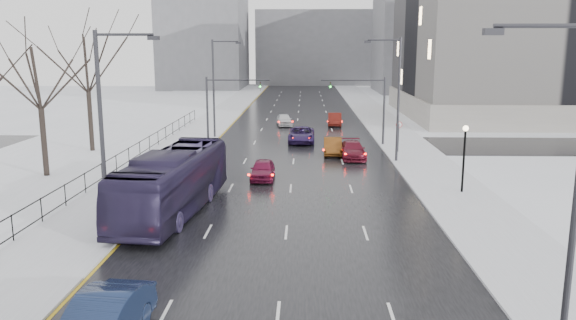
# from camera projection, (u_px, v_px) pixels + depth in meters

# --- Properties ---
(road) EXTENTS (16.00, 150.00, 0.04)m
(road) POSITION_uv_depth(u_px,v_px,m) (297.00, 127.00, 65.67)
(road) COLOR black
(road) RESTS_ON ground
(cross_road) EXTENTS (130.00, 10.00, 0.04)m
(cross_road) POSITION_uv_depth(u_px,v_px,m) (295.00, 145.00, 53.92)
(cross_road) COLOR black
(cross_road) RESTS_ON ground
(sidewalk_left) EXTENTS (5.00, 150.00, 0.16)m
(sidewalk_left) POSITION_uv_depth(u_px,v_px,m) (208.00, 126.00, 65.97)
(sidewalk_left) COLOR silver
(sidewalk_left) RESTS_ON ground
(sidewalk_right) EXTENTS (5.00, 150.00, 0.16)m
(sidewalk_right) POSITION_uv_depth(u_px,v_px,m) (387.00, 127.00, 65.36)
(sidewalk_right) COLOR silver
(sidewalk_right) RESTS_ON ground
(park_strip) EXTENTS (14.00, 150.00, 0.12)m
(park_strip) POSITION_uv_depth(u_px,v_px,m) (128.00, 126.00, 66.25)
(park_strip) COLOR white
(park_strip) RESTS_ON ground
(tree_park_d) EXTENTS (8.75, 8.75, 12.50)m
(tree_park_d) POSITION_uv_depth(u_px,v_px,m) (47.00, 177.00, 40.72)
(tree_park_d) COLOR black
(tree_park_d) RESTS_ON ground
(tree_park_e) EXTENTS (9.45, 9.45, 13.50)m
(tree_park_e) POSITION_uv_depth(u_px,v_px,m) (93.00, 152.00, 50.53)
(tree_park_e) COLOR black
(tree_park_e) RESTS_ON ground
(iron_fence) EXTENTS (0.06, 70.00, 1.30)m
(iron_fence) POSITION_uv_depth(u_px,v_px,m) (91.00, 178.00, 36.48)
(iron_fence) COLOR black
(iron_fence) RESTS_ON sidewalk_left
(streetlight_r_near) EXTENTS (2.95, 0.25, 10.00)m
(streetlight_r_near) POSITION_uv_depth(u_px,v_px,m) (570.00, 183.00, 15.34)
(streetlight_r_near) COLOR #2D2D33
(streetlight_r_near) RESTS_ON ground
(streetlight_r_mid) EXTENTS (2.95, 0.25, 10.00)m
(streetlight_r_mid) POSITION_uv_depth(u_px,v_px,m) (396.00, 93.00, 44.73)
(streetlight_r_mid) COLOR #2D2D33
(streetlight_r_mid) RESTS_ON ground
(streetlight_l_near) EXTENTS (2.95, 0.25, 10.00)m
(streetlight_l_near) POSITION_uv_depth(u_px,v_px,m) (106.00, 128.00, 25.61)
(streetlight_l_near) COLOR #2D2D33
(streetlight_l_near) RESTS_ON ground
(streetlight_l_far) EXTENTS (2.95, 0.25, 10.00)m
(streetlight_l_far) POSITION_uv_depth(u_px,v_px,m) (216.00, 83.00, 56.97)
(streetlight_l_far) COLOR #2D2D33
(streetlight_l_far) RESTS_ON ground
(lamppost_r_mid) EXTENTS (0.36, 0.36, 4.28)m
(lamppost_r_mid) POSITION_uv_depth(u_px,v_px,m) (464.00, 149.00, 35.38)
(lamppost_r_mid) COLOR black
(lamppost_r_mid) RESTS_ON sidewalk_right
(mast_signal_right) EXTENTS (6.10, 0.33, 6.50)m
(mast_signal_right) POSITION_uv_depth(u_px,v_px,m) (373.00, 103.00, 52.89)
(mast_signal_right) COLOR #2D2D33
(mast_signal_right) RESTS_ON ground
(mast_signal_left) EXTENTS (6.10, 0.33, 6.50)m
(mast_signal_left) POSITION_uv_depth(u_px,v_px,m) (218.00, 102.00, 53.32)
(mast_signal_left) COLOR #2D2D33
(mast_signal_left) RESTS_ON ground
(no_uturn_sign) EXTENTS (0.60, 0.06, 2.70)m
(no_uturn_sign) POSITION_uv_depth(u_px,v_px,m) (399.00, 128.00, 49.28)
(no_uturn_sign) COLOR #2D2D33
(no_uturn_sign) RESTS_ON sidewalk_right
(civic_building) EXTENTS (41.00, 31.00, 24.80)m
(civic_building) POSITION_uv_depth(u_px,v_px,m) (563.00, 32.00, 74.20)
(civic_building) COLOR gray
(civic_building) RESTS_ON ground
(bldg_far_right) EXTENTS (24.00, 20.00, 22.00)m
(bldg_far_right) POSITION_uv_depth(u_px,v_px,m) (435.00, 38.00, 116.57)
(bldg_far_right) COLOR slate
(bldg_far_right) RESTS_ON ground
(bldg_far_left) EXTENTS (18.00, 22.00, 28.00)m
(bldg_far_left) POSITION_uv_depth(u_px,v_px,m) (204.00, 26.00, 127.24)
(bldg_far_left) COLOR slate
(bldg_far_left) RESTS_ON ground
(bldg_far_center) EXTENTS (30.00, 18.00, 18.00)m
(bldg_far_center) POSITION_uv_depth(u_px,v_px,m) (317.00, 48.00, 142.16)
(bldg_far_center) COLOR slate
(bldg_far_center) RESTS_ON ground
(bus) EXTENTS (4.29, 13.04, 3.56)m
(bus) POSITION_uv_depth(u_px,v_px,m) (173.00, 182.00, 31.50)
(bus) COLOR #292141
(bus) RESTS_ON road
(sedan_center_near) EXTENTS (1.66, 4.09, 1.39)m
(sedan_center_near) POSITION_uv_depth(u_px,v_px,m) (263.00, 170.00, 39.74)
(sedan_center_near) COLOR maroon
(sedan_center_near) RESTS_ON road
(sedan_right_near) EXTENTS (1.64, 4.47, 1.46)m
(sedan_right_near) POSITION_uv_depth(u_px,v_px,m) (333.00, 146.00, 48.97)
(sedan_right_near) COLOR brown
(sedan_right_near) RESTS_ON road
(sedan_right_cross) EXTENTS (2.59, 5.49, 1.52)m
(sedan_right_cross) POSITION_uv_depth(u_px,v_px,m) (301.00, 135.00, 55.12)
(sedan_right_cross) COLOR #2A194C
(sedan_right_cross) RESTS_ON road
(sedan_right_far) EXTENTS (2.13, 4.95, 1.42)m
(sedan_right_far) POSITION_uv_depth(u_px,v_px,m) (353.00, 150.00, 47.18)
(sedan_right_far) COLOR maroon
(sedan_right_far) RESTS_ON road
(sedan_center_far) EXTENTS (2.21, 4.40, 1.44)m
(sedan_center_far) POSITION_uv_depth(u_px,v_px,m) (284.00, 120.00, 66.76)
(sedan_center_far) COLOR silver
(sedan_center_far) RESTS_ON road
(sedan_right_distant) EXTENTS (1.79, 4.60, 1.49)m
(sedan_right_distant) POSITION_uv_depth(u_px,v_px,m) (335.00, 119.00, 66.93)
(sedan_right_distant) COLOR #58140F
(sedan_right_distant) RESTS_ON road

